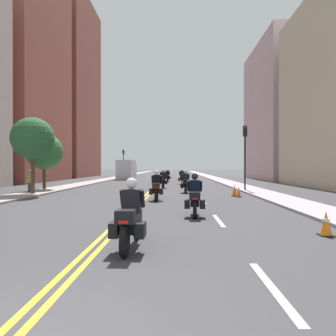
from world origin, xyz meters
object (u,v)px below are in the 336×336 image
object	(u,v)px
motorcycle_4	(163,180)
traffic_cone_2	(326,223)
pedestrian_0	(30,182)
traffic_cone_1	(234,190)
motorcycle_1	(195,199)
motorcycle_6	(168,176)
motorcycle_0	(131,220)
motorcycle_2	(156,188)
motorcycle_3	(186,183)
street_tree_0	(44,152)
traffic_light_near	(245,146)
traffic_light_far	(123,158)
street_tree_1	(33,139)
parked_truck	(127,171)
traffic_cone_0	(239,191)
motorcycle_5	(182,178)

from	to	relation	value
motorcycle_4	traffic_cone_2	size ratio (longest dim) A/B	3.39
pedestrian_0	traffic_cone_1	bearing A→B (deg)	83.12
motorcycle_1	motorcycle_6	size ratio (longest dim) A/B	0.99
motorcycle_4	pedestrian_0	size ratio (longest dim) A/B	1.38
motorcycle_0	motorcycle_2	bearing A→B (deg)	92.49
motorcycle_3	street_tree_0	distance (m)	11.34
motorcycle_4	traffic_light_near	world-z (taller)	traffic_light_near
motorcycle_1	traffic_cone_1	size ratio (longest dim) A/B	2.78
motorcycle_6	traffic_light_far	size ratio (longest dim) A/B	0.47
motorcycle_6	street_tree_1	bearing A→B (deg)	-111.96
street_tree_1	parked_truck	xyz separation A→B (m)	(2.14, 25.60, -2.42)
parked_truck	motorcycle_6	bearing A→B (deg)	-51.44
motorcycle_2	motorcycle_6	xyz separation A→B (m)	(0.09, 20.55, -0.01)
traffic_cone_1	street_tree_0	bearing A→B (deg)	163.12
motorcycle_2	traffic_cone_0	bearing A→B (deg)	20.71
motorcycle_5	street_tree_1	bearing A→B (deg)	-126.25
motorcycle_3	traffic_cone_0	world-z (taller)	motorcycle_3
pedestrian_0	street_tree_1	xyz separation A→B (m)	(0.48, -0.65, 2.84)
motorcycle_1	traffic_light_far	world-z (taller)	traffic_light_far
traffic_cone_1	pedestrian_0	size ratio (longest dim) A/B	0.47
traffic_cone_1	pedestrian_0	world-z (taller)	pedestrian_0
motorcycle_4	street_tree_0	size ratio (longest dim) A/B	0.51
motorcycle_5	parked_truck	world-z (taller)	parked_truck
motorcycle_0	street_tree_1	size ratio (longest dim) A/B	0.44
street_tree_0	traffic_cone_1	bearing A→B (deg)	-16.88
motorcycle_5	motorcycle_4	bearing A→B (deg)	-105.17
traffic_light_far	motorcycle_5	bearing A→B (deg)	-64.55
motorcycle_6	traffic_cone_2	distance (m)	29.71
parked_truck	traffic_cone_1	bearing A→B (deg)	-67.20
motorcycle_1	motorcycle_5	bearing A→B (deg)	93.40
motorcycle_5	pedestrian_0	size ratio (longest dim) A/B	1.29
street_tree_0	parked_truck	xyz separation A→B (m)	(3.07, 21.69, -1.77)
motorcycle_0	traffic_cone_2	size ratio (longest dim) A/B	3.32
motorcycle_3	street_tree_0	world-z (taller)	street_tree_0
traffic_cone_1	traffic_light_far	bearing A→B (deg)	110.80
traffic_cone_0	parked_truck	size ratio (longest dim) A/B	0.11
motorcycle_2	traffic_cone_2	size ratio (longest dim) A/B	3.25
motorcycle_1	motorcycle_0	bearing A→B (deg)	-106.94
traffic_light_far	street_tree_0	size ratio (longest dim) A/B	1.06
traffic_light_near	parked_truck	size ratio (longest dim) A/B	0.76
motorcycle_3	traffic_light_near	size ratio (longest dim) A/B	0.46
motorcycle_1	traffic_light_far	xyz separation A→B (m)	(-9.71, 41.24, 2.60)
motorcycle_0	motorcycle_6	bearing A→B (deg)	92.16
motorcycle_4	traffic_cone_0	world-z (taller)	motorcycle_4
street_tree_0	traffic_light_far	bearing A→B (deg)	87.52
motorcycle_2	motorcycle_3	xyz separation A→B (m)	(1.79, 5.00, -0.00)
motorcycle_1	motorcycle_4	size ratio (longest dim) A/B	0.95
motorcycle_3	motorcycle_4	world-z (taller)	motorcycle_4
motorcycle_0	parked_truck	world-z (taller)	parked_truck
traffic_cone_0	traffic_light_near	xyz separation A→B (m)	(1.36, 4.36, 3.08)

